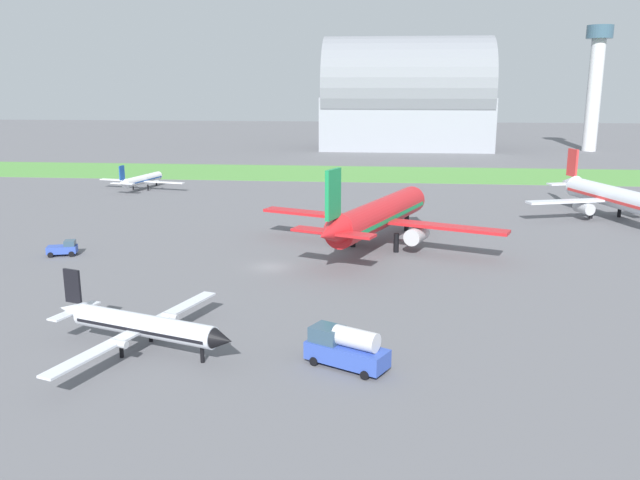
% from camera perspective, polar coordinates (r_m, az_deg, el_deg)
% --- Properties ---
extents(ground_plane, '(600.00, 600.00, 0.00)m').
position_cam_1_polar(ground_plane, '(78.48, -4.32, -2.36)').
color(ground_plane, slate).
extents(grass_taxiway_strip, '(360.00, 28.00, 0.08)m').
position_cam_1_polar(grass_taxiway_strip, '(159.63, 0.94, 5.85)').
color(grass_taxiway_strip, '#549342').
rests_on(grass_taxiway_strip, ground_plane).
extents(airplane_midfield_jet, '(32.76, 32.53, 12.11)m').
position_cam_1_polar(airplane_midfield_jet, '(86.76, 5.08, 2.13)').
color(airplane_midfield_jet, red).
rests_on(airplane_midfield_jet, ground_plane).
extents(airplane_taxiing_turboprop, '(19.12, 16.46, 5.78)m').
position_cam_1_polar(airplane_taxiing_turboprop, '(139.46, -15.31, 5.10)').
color(airplane_taxiing_turboprop, white).
rests_on(airplane_taxiing_turboprop, ground_plane).
extents(airplane_parked_jet_far, '(28.09, 27.82, 10.19)m').
position_cam_1_polar(airplane_parked_jet_far, '(115.05, 24.02, 3.48)').
color(airplane_parked_jet_far, silver).
rests_on(airplane_parked_jet_far, ground_plane).
extents(airplane_foreground_turboprop, '(17.06, 19.74, 6.11)m').
position_cam_1_polar(airplane_foreground_turboprop, '(55.76, -15.37, -7.14)').
color(airplane_foreground_turboprop, silver).
rests_on(airplane_foreground_turboprop, ground_plane).
extents(fuel_truck_near_gate, '(6.88, 5.11, 3.29)m').
position_cam_1_polar(fuel_truck_near_gate, '(51.12, 2.26, -9.35)').
color(fuel_truck_near_gate, '#334FB2').
rests_on(fuel_truck_near_gate, ground_plane).
extents(pushback_tug_midfield, '(3.96, 2.86, 1.95)m').
position_cam_1_polar(pushback_tug_midfield, '(89.43, -21.47, -0.69)').
color(pushback_tug_midfield, '#334FB2').
rests_on(pushback_tug_midfield, ground_plane).
extents(hangar_distant, '(55.00, 32.67, 36.22)m').
position_cam_1_polar(hangar_distant, '(222.44, 7.52, 12.09)').
color(hangar_distant, '#9399A3').
rests_on(hangar_distant, ground_plane).
extents(control_tower, '(8.00, 8.00, 38.81)m').
position_cam_1_polar(control_tower, '(228.98, 22.90, 12.85)').
color(control_tower, silver).
rests_on(control_tower, ground_plane).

